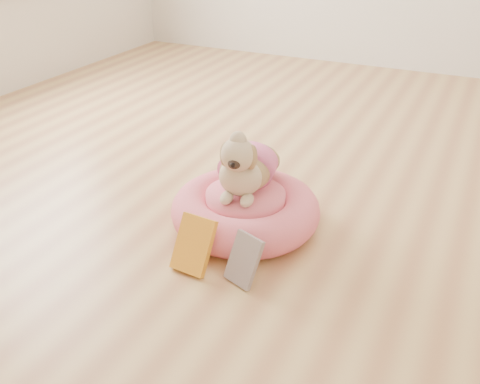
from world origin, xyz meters
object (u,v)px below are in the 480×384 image
at_px(pet_bed, 245,210).
at_px(book_white, 244,260).
at_px(dog, 245,155).
at_px(book_yellow, 194,245).

distance_m(pet_bed, book_white, 0.35).
bearing_deg(dog, book_white, -76.60).
height_order(book_yellow, book_white, book_yellow).
distance_m(pet_bed, dog, 0.22).
relative_size(book_yellow, book_white, 1.15).
distance_m(book_yellow, book_white, 0.19).
relative_size(pet_bed, book_white, 3.35).
bearing_deg(pet_bed, book_white, -65.74).
relative_size(pet_bed, book_yellow, 2.92).
distance_m(dog, book_yellow, 0.41).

